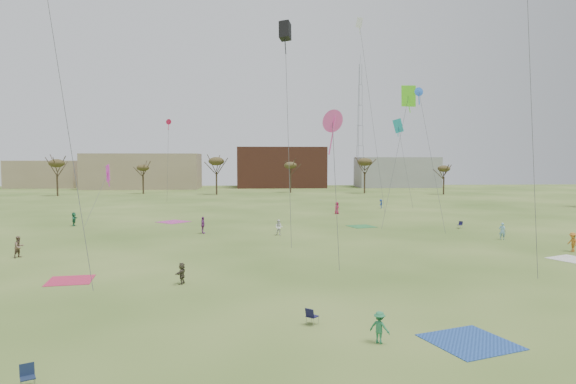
{
  "coord_description": "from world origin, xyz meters",
  "views": [
    {
      "loc": [
        -2.86,
        -31.48,
        8.33
      ],
      "look_at": [
        0.0,
        12.0,
        5.5
      ],
      "focal_mm": 31.27,
      "sensor_mm": 36.0,
      "label": 1
    }
  ],
  "objects": [
    {
      "name": "flyer_near_center",
      "position": [
        2.74,
        -9.55,
        0.73
      ],
      "size": [
        1.09,
        1.0,
        1.47
      ],
      "primitive_type": "imported",
      "rotation": [
        0.0,
        0.0,
        2.51
      ],
      "color": "#27774A",
      "rests_on": "ground"
    },
    {
      "name": "flyer_far_a",
      "position": [
        -25.58,
        32.63,
        0.86
      ],
      "size": [
        0.65,
        1.63,
        1.72
      ],
      "primitive_type": "imported",
      "rotation": [
        0.0,
        0.0,
        1.66
      ],
      "color": "#25704C",
      "rests_on": "ground"
    },
    {
      "name": "camp_chair_right",
      "position": [
        21.86,
        27.24,
        0.26
      ],
      "size": [
        0.74,
        0.73,
        0.87
      ],
      "rotation": [
        0.0,
        0.0,
        5.4
      ],
      "color": "#161539",
      "rests_on": "ground"
    },
    {
      "name": "kites_aloft",
      "position": [
        2.67,
        20.39,
        18.64
      ],
      "size": [
        58.43,
        59.61,
        27.75
      ],
      "color": "red",
      "rests_on": "ground"
    },
    {
      "name": "flyer_mid_c",
      "position": [
        22.8,
        18.68,
        0.89
      ],
      "size": [
        0.77,
        0.69,
        1.77
      ],
      "primitive_type": "imported",
      "rotation": [
        0.0,
        0.0,
        2.62
      ],
      "color": "#7BB5CE",
      "rests_on": "ground"
    },
    {
      "name": "camp_chair_left",
      "position": [
        -11.15,
        -13.18,
        0.26
      ],
      "size": [
        0.7,
        0.72,
        0.87
      ],
      "rotation": [
        0.0,
        0.0,
        0.49
      ],
      "color": "#15213A",
      "rests_on": "ground"
    },
    {
      "name": "spectator_fore_b",
      "position": [
        -22.94,
        12.11,
        0.91
      ],
      "size": [
        1.02,
        1.11,
        1.83
      ],
      "primitive_type": "imported",
      "rotation": [
        0.0,
        0.0,
        1.09
      ],
      "color": "#795F4D",
      "rests_on": "ground"
    },
    {
      "name": "building_tan_west",
      "position": [
        -65.0,
        122.0,
        4.0
      ],
      "size": [
        20.0,
        12.0,
        8.0
      ],
      "primitive_type": "cube",
      "color": "#937F60",
      "rests_on": "ground"
    },
    {
      "name": "spectator_mid_e",
      "position": [
        -0.27,
        23.19,
        0.86
      ],
      "size": [
        0.97,
        0.83,
        1.72
      ],
      "primitive_type": "imported",
      "rotation": [
        0.0,
        0.0,
        6.04
      ],
      "color": "white",
      "rests_on": "ground"
    },
    {
      "name": "spectator_mid_d",
      "position": [
        -8.76,
        25.06,
        0.95
      ],
      "size": [
        0.51,
        1.13,
        1.9
      ],
      "primitive_type": "imported",
      "rotation": [
        0.0,
        0.0,
        1.53
      ],
      "color": "#843888",
      "rests_on": "ground"
    },
    {
      "name": "camp_chair_center",
      "position": [
        -0.02,
        -6.79,
        0.26
      ],
      "size": [
        0.74,
        0.74,
        0.87
      ],
      "rotation": [
        0.0,
        0.0,
        2.4
      ],
      "color": "#15153A",
      "rests_on": "ground"
    },
    {
      "name": "blanket_olive",
      "position": [
        10.34,
        29.71,
        0.0
      ],
      "size": [
        3.71,
        3.71,
        0.03
      ],
      "primitive_type": "cube",
      "rotation": [
        0.0,
        0.0,
        1.88
      ],
      "color": "#2D7C3C",
      "rests_on": "ground"
    },
    {
      "name": "flyer_far_c",
      "position": [
        18.57,
        52.49,
        0.77
      ],
      "size": [
        1.0,
        1.15,
        1.55
      ],
      "primitive_type": "imported",
      "rotation": [
        0.0,
        0.0,
        4.18
      ],
      "color": "navy",
      "rests_on": "ground"
    },
    {
      "name": "blanket_plum",
      "position": [
        -13.8,
        35.89,
        0.0
      ],
      "size": [
        4.85,
        4.85,
        0.03
      ],
      "primitive_type": "cube",
      "rotation": [
        0.0,
        0.0,
        2.43
      ],
      "color": "#B1368A",
      "rests_on": "ground"
    },
    {
      "name": "tree_line",
      "position": [
        -2.85,
        79.12,
        7.09
      ],
      "size": [
        117.44,
        49.32,
        8.91
      ],
      "color": "#3A2B1E",
      "rests_on": "ground"
    },
    {
      "name": "blanket_red",
      "position": [
        -15.6,
        3.45,
        0.0
      ],
      "size": [
        3.34,
        3.34,
        0.03
      ],
      "primitive_type": "cube",
      "rotation": [
        0.0,
        0.0,
        0.16
      ],
      "color": "#C1264B",
      "rests_on": "ground"
    },
    {
      "name": "building_grey",
      "position": [
        40.0,
        118.0,
        4.5
      ],
      "size": [
        24.0,
        12.0,
        9.0
      ],
      "primitive_type": "cube",
      "color": "gray",
      "rests_on": "ground"
    },
    {
      "name": "building_tan",
      "position": [
        -35.0,
        115.0,
        5.0
      ],
      "size": [
        32.0,
        14.0,
        10.0
      ],
      "primitive_type": "cube",
      "color": "#937F60",
      "rests_on": "ground"
    },
    {
      "name": "ground",
      "position": [
        0.0,
        0.0,
        0.0
      ],
      "size": [
        260.0,
        260.0,
        0.0
      ],
      "primitive_type": "plane",
      "color": "#335219",
      "rests_on": "ground"
    },
    {
      "name": "spectator_fore_c",
      "position": [
        -7.79,
        2.0,
        0.72
      ],
      "size": [
        0.76,
        1.41,
        1.45
      ],
      "primitive_type": "imported",
      "rotation": [
        0.0,
        0.0,
        4.45
      ],
      "color": "#504A39",
      "rests_on": "ground"
    },
    {
      "name": "flyer_far_b",
      "position": [
        9.61,
        44.11,
        0.93
      ],
      "size": [
        1.07,
        1.04,
        1.86
      ],
      "primitive_type": "imported",
      "rotation": [
        0.0,
        0.0,
        0.72
      ],
      "color": "#A51C45",
      "rests_on": "ground"
    },
    {
      "name": "blanket_cream",
      "position": [
        23.61,
        8.22,
        0.0
      ],
      "size": [
        4.07,
        4.07,
        0.03
      ],
      "primitive_type": "cube",
      "rotation": [
        0.0,
        0.0,
        0.43
      ],
      "color": "silver",
      "rests_on": "ground"
    },
    {
      "name": "flyer_mid_b",
      "position": [
        25.8,
        11.65,
        0.87
      ],
      "size": [
        0.74,
        1.18,
        1.74
      ],
      "primitive_type": "imported",
      "rotation": [
        0.0,
        0.0,
        4.79
      ],
      "color": "#B56A22",
      "rests_on": "ground"
    },
    {
      "name": "blanket_blue",
      "position": [
        6.9,
        -9.71,
        0.0
      ],
      "size": [
        4.44,
        4.44,
        0.03
      ],
      "primitive_type": "cube",
      "rotation": [
        0.0,
        0.0,
        1.9
      ],
      "color": "#214793",
      "rests_on": "ground"
    },
    {
      "name": "building_brick",
      "position": [
        5.0,
        120.0,
        6.0
      ],
      "size": [
        26.0,
        16.0,
        12.0
      ],
      "primitive_type": "cube",
      "color": "brown",
      "rests_on": "ground"
    },
    {
      "name": "radio_tower",
      "position": [
        30.0,
        125.0,
        19.21
      ],
      "size": [
        1.51,
        1.72,
        41.0
      ],
      "color": "#9EA3A8",
      "rests_on": "ground"
    }
  ]
}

